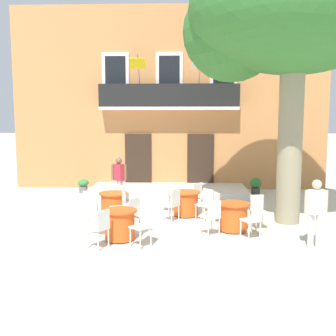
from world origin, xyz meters
TOP-DOWN VIEW (x-y plane):
  - ground_plane at (0.00, 0.00)m, footprint 120.00×120.00m
  - building_facade at (0.47, 6.99)m, footprint 13.00×5.09m
  - entrance_step_platform at (0.47, 3.74)m, footprint 6.09×2.51m
  - plane_tree at (3.96, -0.36)m, footprint 5.92×5.20m
  - cafe_table_near_tree at (2.39, -1.37)m, footprint 0.86×0.86m
  - cafe_chair_near_tree_0 at (2.80, -2.00)m, footprint 0.54×0.54m
  - cafe_chair_near_tree_1 at (3.09, -1.10)m, footprint 0.49×0.49m
  - cafe_chair_near_tree_2 at (2.10, -0.67)m, footprint 0.50×0.50m
  - cafe_chair_near_tree_3 at (1.79, -1.83)m, footprint 0.55×0.55m
  - cafe_table_middle at (1.14, 0.24)m, footprint 0.86×0.86m
  - cafe_chair_middle_0 at (1.60, 0.83)m, footprint 0.57×0.57m
  - cafe_chair_middle_1 at (0.56, 0.71)m, footprint 0.57×0.57m
  - cafe_chair_middle_2 at (0.75, -0.41)m, footprint 0.56×0.56m
  - cafe_chair_middle_3 at (1.72, -0.24)m, footprint 0.57×0.57m
  - cafe_table_front at (-0.50, -2.27)m, footprint 0.86×0.86m
  - cafe_chair_front_0 at (0.11, -2.71)m, footprint 0.56×0.56m
  - cafe_chair_front_1 at (-0.13, -1.62)m, footprint 0.56×0.56m
  - cafe_chair_front_2 at (-1.17, -1.94)m, footprint 0.55×0.55m
  - cafe_chair_front_3 at (-0.85, -2.94)m, footprint 0.55×0.55m
  - cafe_table_far_side at (-1.03, -0.06)m, footprint 0.86×0.86m
  - cafe_chair_far_side_0 at (-0.41, 0.37)m, footprint 0.54×0.54m
  - cafe_chair_far_side_1 at (-1.32, 0.64)m, footprint 0.50×0.50m
  - cafe_chair_far_side_2 at (-1.68, -0.45)m, footprint 0.53×0.53m
  - cafe_chair_far_side_3 at (-0.72, -0.74)m, footprint 0.51×0.51m
  - ground_planter_left at (-2.93, 3.91)m, footprint 0.44×0.44m
  - ground_planter_right at (3.86, 3.74)m, footprint 0.44×0.44m
  - pedestrian_mid_plaza at (-1.14, 1.70)m, footprint 0.53×0.37m
  - pedestrian_by_tree at (4.11, -2.68)m, footprint 0.53×0.36m

SIDE VIEW (x-z plane):
  - ground_plane at x=0.00m, z-range 0.00..0.00m
  - entrance_step_platform at x=0.47m, z-range 0.00..0.25m
  - ground_planter_left at x=-2.93m, z-range 0.03..0.57m
  - ground_planter_right at x=3.86m, z-range 0.04..0.69m
  - cafe_table_near_tree at x=2.39m, z-range 0.01..0.77m
  - cafe_table_middle at x=1.14m, z-range 0.01..0.77m
  - cafe_table_front at x=-0.50m, z-range 0.01..0.77m
  - cafe_table_far_side at x=-1.03m, z-range 0.01..0.77m
  - cafe_chair_near_tree_0 at x=2.80m, z-range 0.07..0.98m
  - cafe_chair_near_tree_1 at x=3.09m, z-range 0.07..0.98m
  - cafe_chair_near_tree_2 at x=2.10m, z-range 0.07..0.98m
  - cafe_chair_near_tree_3 at x=1.79m, z-range 0.07..0.98m
  - cafe_chair_middle_0 at x=1.60m, z-range 0.07..0.98m
  - cafe_chair_middle_1 at x=0.56m, z-range 0.07..0.98m
  - cafe_chair_middle_2 at x=0.75m, z-range 0.07..0.98m
  - cafe_chair_middle_3 at x=1.72m, z-range 0.07..0.98m
  - cafe_chair_front_0 at x=0.11m, z-range 0.07..0.98m
  - cafe_chair_front_1 at x=-0.13m, z-range 0.07..0.98m
  - cafe_chair_front_2 at x=-1.17m, z-range 0.07..0.98m
  - cafe_chair_front_3 at x=-0.85m, z-range 0.07..0.98m
  - cafe_chair_far_side_0 at x=-0.41m, z-range 0.07..0.98m
  - cafe_chair_far_side_1 at x=-1.32m, z-range 0.07..0.98m
  - cafe_chair_far_side_2 at x=-1.68m, z-range 0.07..0.98m
  - cafe_chair_far_side_3 at x=-0.72m, z-range 0.07..0.98m
  - pedestrian_by_tree at x=4.11m, z-range 0.10..1.70m
  - pedestrian_mid_plaza at x=-1.14m, z-range 0.11..1.75m
  - building_facade at x=0.47m, z-range 0.00..7.50m
  - plane_tree at x=3.96m, z-range 1.92..9.55m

